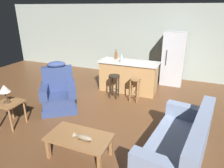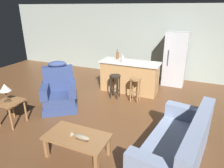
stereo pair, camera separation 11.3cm
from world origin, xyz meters
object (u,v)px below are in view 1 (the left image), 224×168
Objects in this scene: bar_stool_left at (114,82)px; bar_stool_right at (135,85)px; recliner_near_lamp at (59,93)px; bottle_short_amber at (116,55)px; couch at (180,147)px; bottle_tall_green at (122,59)px; end_table at (10,106)px; table_lamp at (4,89)px; kitchen_island at (128,76)px; refrigerator at (173,58)px; coffee_table at (79,139)px; fish_figurine at (83,137)px.

bar_stool_left is 0.61m from bar_stool_right.
bar_stool_left is at bearing 100.95° from recliner_near_lamp.
bottle_short_amber is (-0.86, 0.80, 0.59)m from bar_stool_right.
bar_stool_left and bar_stool_right have the same top height.
bottle_tall_green is at bearing -43.77° from couch.
table_lamp reaches higher than end_table.
end_table is at bearing 11.03° from couch.
end_table is 0.82× the size of bar_stool_right.
end_table is 3.12m from bar_stool_right.
kitchen_island is at bearing 70.27° from bar_stool_left.
bar_stool_left is at bearing -127.52° from refrigerator.
coffee_table is 3.17m from kitchen_island.
end_table is 2.12× the size of bottle_tall_green.
recliner_near_lamp is at bearing 135.56° from coffee_table.
bottle_short_amber is (0.84, 1.93, 0.64)m from recliner_near_lamp.
recliner_near_lamp is at bearing -126.39° from bottle_tall_green.
couch is (1.52, 0.51, -0.12)m from fish_figurine.
table_lamp is 1.55× the size of bottle_tall_green.
coffee_table is at bearing -79.85° from bottle_short_amber.
recliner_near_lamp is 0.67× the size of kitchen_island.
bar_stool_left is (-0.23, -0.63, -0.01)m from kitchen_island.
bottle_tall_green reaches higher than table_lamp.
bottle_tall_green is (1.65, 2.64, 0.59)m from end_table.
couch is at bearing -52.73° from bottle_tall_green.
end_table is at bearing -113.91° from bottle_short_amber.
coffee_table is at bearing -82.19° from bar_stool_left.
bottle_short_amber is at bearing 66.10° from table_lamp.
refrigerator is at bearing 76.39° from coffee_table.
bar_stool_right is (0.26, 2.54, 0.11)m from coffee_table.
couch is 3.59× the size of end_table.
bottle_short_amber is (-0.31, 0.37, 0.01)m from bottle_tall_green.
coffee_table is 1.62× the size of bar_stool_left.
bottle_short_amber is (1.34, 3.01, 0.60)m from end_table.
coffee_table is at bearing -9.52° from end_table.
coffee_table is 1.96m from end_table.
couch is 4.90× the size of table_lamp.
table_lamp is at bearing -121.90° from bottle_tall_green.
coffee_table is 0.15m from fish_figurine.
recliner_near_lamp reaches higher than table_lamp.
couch is at bearing -56.83° from bar_stool_right.
coffee_table is 2.68× the size of table_lamp.
refrigerator reaches higher than coffee_table.
recliner_near_lamp reaches higher than kitchen_island.
fish_figurine is 0.19× the size of refrigerator.
fish_figurine is 2.12m from table_lamp.
table_lamp reaches higher than couch.
kitchen_island reaches higher than end_table.
recliner_near_lamp is 1.76× the size of bar_stool_left.
kitchen_island is (1.81, 2.84, 0.02)m from end_table.
fish_figurine is 0.50× the size of bar_stool_left.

